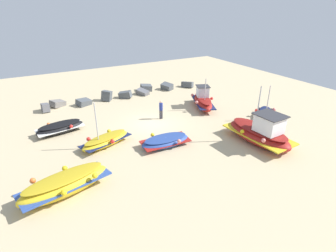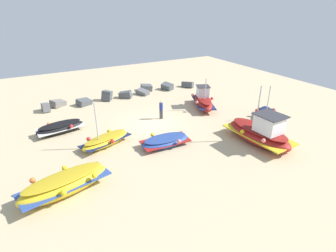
{
  "view_description": "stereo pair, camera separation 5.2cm",
  "coord_description": "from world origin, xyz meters",
  "px_view_note": "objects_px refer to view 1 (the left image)",
  "views": [
    {
      "loc": [
        -9.13,
        -18.99,
        9.56
      ],
      "look_at": [
        -0.01,
        -2.74,
        0.9
      ],
      "focal_mm": 28.75,
      "sensor_mm": 36.0,
      "label": 1
    },
    {
      "loc": [
        -9.09,
        -19.02,
        9.56
      ],
      "look_at": [
        -0.01,
        -2.74,
        0.9
      ],
      "focal_mm": 28.75,
      "sensor_mm": 36.0,
      "label": 2
    }
  ],
  "objects_px": {
    "fishing_boat_1": "(166,141)",
    "person_walking": "(161,108)",
    "fishing_boat_4": "(260,132)",
    "fishing_boat_3": "(203,101)",
    "fishing_boat_5": "(265,114)",
    "fishing_boat_6": "(106,140)",
    "fishing_boat_0": "(65,184)",
    "fishing_boat_2": "(60,128)"
  },
  "relations": [
    {
      "from": "fishing_boat_1",
      "to": "person_walking",
      "type": "xyz_separation_m",
      "value": [
        2.05,
        4.55,
        0.61
      ]
    },
    {
      "from": "fishing_boat_4",
      "to": "fishing_boat_3",
      "type": "bearing_deg",
      "value": 172.11
    },
    {
      "from": "fishing_boat_5",
      "to": "fishing_boat_1",
      "type": "bearing_deg",
      "value": 135.52
    },
    {
      "from": "fishing_boat_4",
      "to": "fishing_boat_6",
      "type": "xyz_separation_m",
      "value": [
        -10.03,
        5.16,
        -0.43
      ]
    },
    {
      "from": "fishing_boat_0",
      "to": "fishing_boat_2",
      "type": "distance_m",
      "value": 8.06
    },
    {
      "from": "fishing_boat_1",
      "to": "person_walking",
      "type": "distance_m",
      "value": 5.03
    },
    {
      "from": "fishing_boat_0",
      "to": "fishing_boat_3",
      "type": "height_order",
      "value": "fishing_boat_3"
    },
    {
      "from": "person_walking",
      "to": "fishing_boat_1",
      "type": "bearing_deg",
      "value": 167.25
    },
    {
      "from": "fishing_boat_2",
      "to": "fishing_boat_0",
      "type": "bearing_deg",
      "value": 73.82
    },
    {
      "from": "fishing_boat_2",
      "to": "person_walking",
      "type": "bearing_deg",
      "value": 161.4
    },
    {
      "from": "fishing_boat_2",
      "to": "fishing_boat_5",
      "type": "height_order",
      "value": "fishing_boat_5"
    },
    {
      "from": "fishing_boat_0",
      "to": "fishing_boat_2",
      "type": "relative_size",
      "value": 1.35
    },
    {
      "from": "fishing_boat_1",
      "to": "fishing_boat_6",
      "type": "relative_size",
      "value": 0.91
    },
    {
      "from": "fishing_boat_0",
      "to": "fishing_boat_6",
      "type": "bearing_deg",
      "value": -142.77
    },
    {
      "from": "fishing_boat_2",
      "to": "fishing_boat_3",
      "type": "relative_size",
      "value": 0.82
    },
    {
      "from": "fishing_boat_0",
      "to": "fishing_boat_1",
      "type": "xyz_separation_m",
      "value": [
        7.3,
        2.02,
        -0.23
      ]
    },
    {
      "from": "fishing_boat_2",
      "to": "fishing_boat_5",
      "type": "distance_m",
      "value": 17.54
    },
    {
      "from": "fishing_boat_6",
      "to": "person_walking",
      "type": "bearing_deg",
      "value": 3.18
    },
    {
      "from": "fishing_boat_0",
      "to": "fishing_boat_6",
      "type": "height_order",
      "value": "fishing_boat_6"
    },
    {
      "from": "fishing_boat_1",
      "to": "fishing_boat_5",
      "type": "xyz_separation_m",
      "value": [
        10.23,
        0.05,
        0.04
      ]
    },
    {
      "from": "fishing_boat_0",
      "to": "fishing_boat_5",
      "type": "xyz_separation_m",
      "value": [
        17.53,
        2.07,
        -0.2
      ]
    },
    {
      "from": "fishing_boat_1",
      "to": "person_walking",
      "type": "bearing_deg",
      "value": 67.76
    },
    {
      "from": "fishing_boat_1",
      "to": "fishing_boat_6",
      "type": "xyz_separation_m",
      "value": [
        -3.75,
        2.19,
        0.02
      ]
    },
    {
      "from": "fishing_boat_3",
      "to": "person_walking",
      "type": "distance_m",
      "value": 4.96
    },
    {
      "from": "fishing_boat_0",
      "to": "fishing_boat_2",
      "type": "bearing_deg",
      "value": -109.92
    },
    {
      "from": "fishing_boat_0",
      "to": "person_walking",
      "type": "distance_m",
      "value": 11.43
    },
    {
      "from": "fishing_boat_6",
      "to": "fishing_boat_3",
      "type": "bearing_deg",
      "value": -4.0
    },
    {
      "from": "fishing_boat_3",
      "to": "person_walking",
      "type": "height_order",
      "value": "fishing_boat_3"
    },
    {
      "from": "fishing_boat_4",
      "to": "person_walking",
      "type": "bearing_deg",
      "value": -153.59
    },
    {
      "from": "fishing_boat_6",
      "to": "fishing_boat_0",
      "type": "bearing_deg",
      "value": -149.1
    },
    {
      "from": "person_walking",
      "to": "fishing_boat_4",
      "type": "bearing_deg",
      "value": -139.12
    },
    {
      "from": "person_walking",
      "to": "fishing_boat_6",
      "type": "bearing_deg",
      "value": 123.62
    },
    {
      "from": "fishing_boat_2",
      "to": "fishing_boat_4",
      "type": "height_order",
      "value": "fishing_boat_4"
    },
    {
      "from": "fishing_boat_0",
      "to": "fishing_boat_2",
      "type": "height_order",
      "value": "fishing_boat_0"
    },
    {
      "from": "fishing_boat_5",
      "to": "person_walking",
      "type": "bearing_deg",
      "value": 106.43
    },
    {
      "from": "fishing_boat_1",
      "to": "fishing_boat_6",
      "type": "bearing_deg",
      "value": 151.7
    },
    {
      "from": "fishing_boat_5",
      "to": "fishing_boat_3",
      "type": "bearing_deg",
      "value": 78.31
    },
    {
      "from": "fishing_boat_2",
      "to": "fishing_boat_4",
      "type": "xyz_separation_m",
      "value": [
        12.56,
        -8.94,
        0.4
      ]
    },
    {
      "from": "fishing_boat_5",
      "to": "person_walking",
      "type": "xyz_separation_m",
      "value": [
        -8.18,
        4.5,
        0.57
      ]
    },
    {
      "from": "fishing_boat_2",
      "to": "person_walking",
      "type": "height_order",
      "value": "person_walking"
    },
    {
      "from": "fishing_boat_1",
      "to": "fishing_boat_4",
      "type": "height_order",
      "value": "fishing_boat_4"
    },
    {
      "from": "fishing_boat_6",
      "to": "person_walking",
      "type": "distance_m",
      "value": 6.29
    }
  ]
}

